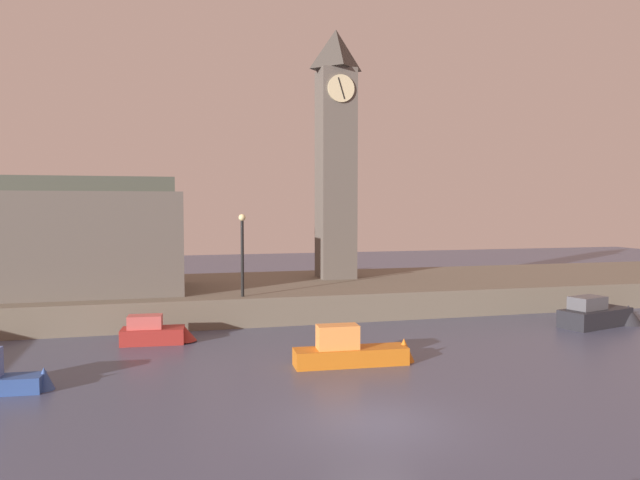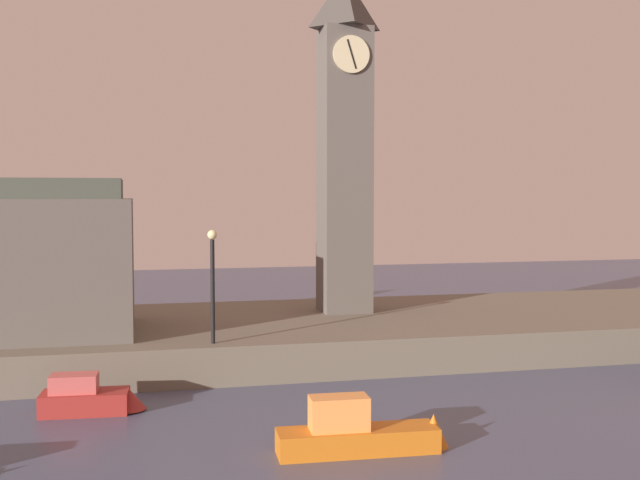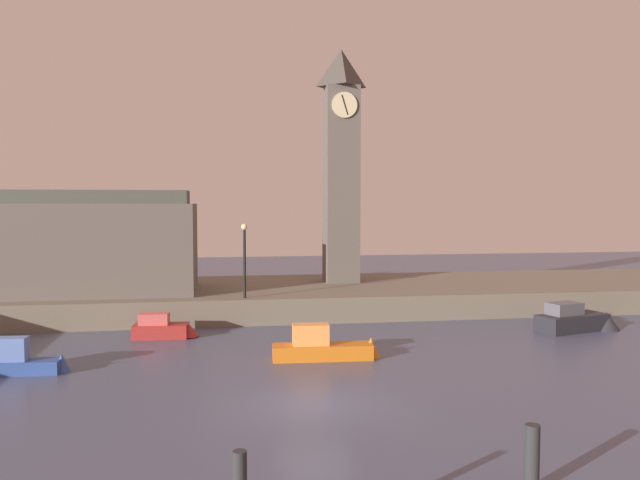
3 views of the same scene
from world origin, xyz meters
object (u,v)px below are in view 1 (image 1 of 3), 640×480
(parliament_hall, at_px, (21,237))
(boat_patrol_orange, at_px, (359,351))
(boat_dinghy_red, at_px, (158,332))
(clock_tower, at_px, (336,151))
(streetlamp, at_px, (242,246))
(boat_barge_dark, at_px, (602,315))

(parliament_hall, xyz_separation_m, boat_patrol_orange, (14.62, -12.45, -4.04))
(parliament_hall, xyz_separation_m, boat_dinghy_red, (7.00, -6.76, -4.07))
(clock_tower, xyz_separation_m, boat_patrol_orange, (-3.43, -15.33, -9.16))
(clock_tower, height_order, parliament_hall, clock_tower)
(parliament_hall, height_order, boat_dinghy_red, parliament_hall)
(streetlamp, bearing_deg, boat_barge_dark, -14.73)
(streetlamp, relative_size, boat_barge_dark, 0.84)
(boat_patrol_orange, bearing_deg, boat_barge_dark, 15.58)
(parliament_hall, xyz_separation_m, boat_barge_dark, (29.06, -8.43, -3.98))
(parliament_hall, height_order, boat_patrol_orange, parliament_hall)
(clock_tower, height_order, boat_dinghy_red, clock_tower)
(boat_barge_dark, bearing_deg, boat_patrol_orange, -164.42)
(parliament_hall, bearing_deg, boat_barge_dark, -16.17)
(parliament_hall, distance_m, boat_dinghy_red, 10.55)
(streetlamp, xyz_separation_m, boat_dinghy_red, (-4.18, -3.04, -3.64))
(clock_tower, height_order, boat_barge_dark, clock_tower)
(parliament_hall, relative_size, boat_barge_dark, 3.15)
(parliament_hall, relative_size, boat_dinghy_red, 4.67)
(parliament_hall, relative_size, streetlamp, 3.74)
(boat_dinghy_red, bearing_deg, streetlamp, 36.02)
(parliament_hall, height_order, streetlamp, parliament_hall)
(clock_tower, relative_size, boat_patrol_orange, 3.19)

